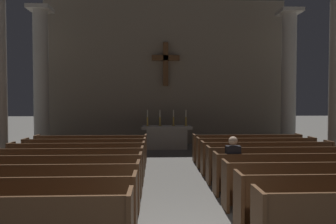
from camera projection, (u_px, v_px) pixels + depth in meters
The scene contains 22 objects.
pew_left_row_2 at pixel (17, 204), 4.93m from camera, with size 3.77×0.50×0.95m.
pew_left_row_3 at pixel (40, 187), 5.90m from camera, with size 3.77×0.50×0.95m.
pew_left_row_4 at pixel (56, 175), 6.86m from camera, with size 3.77×0.50×0.95m.
pew_left_row_5 at pixel (68, 166), 7.83m from camera, with size 3.77×0.50×0.95m.
pew_left_row_6 at pixel (78, 159), 8.80m from camera, with size 3.77×0.50×0.95m.
pew_left_row_7 at pixel (85, 153), 9.76m from camera, with size 3.77×0.50×0.95m.
pew_left_row_8 at pixel (92, 149), 10.73m from camera, with size 3.77×0.50×0.95m.
pew_right_row_3 at pixel (319, 184), 6.12m from camera, with size 3.77×0.50×0.95m.
pew_right_row_4 at pixel (297, 173), 7.09m from camera, with size 3.77×0.50×0.95m.
pew_right_row_5 at pixel (280, 164), 8.06m from camera, with size 3.77×0.50×0.95m.
pew_right_row_6 at pixel (266, 157), 9.02m from camera, with size 3.77×0.50×0.95m.
pew_right_row_7 at pixel (256, 152), 9.99m from camera, with size 3.77×0.50×0.95m.
pew_right_row_8 at pixel (247, 148), 10.95m from camera, with size 3.77×0.50×0.95m.
column_left_third at pixel (41, 81), 13.31m from camera, with size 0.94×0.94×6.10m.
column_right_third at pixel (289, 82), 13.76m from camera, with size 0.94×0.94×6.10m.
altar at pixel (167, 137), 13.82m from camera, with size 2.20×0.90×1.01m.
candlestick_outer_left at pixel (147, 121), 13.76m from camera, with size 0.16×0.16×0.71m.
candlestick_inner_left at pixel (160, 121), 13.78m from camera, with size 0.16×0.16×0.71m.
candlestick_inner_right at pixel (174, 121), 13.80m from camera, with size 0.16×0.16×0.71m.
candlestick_outer_right at pixel (186, 121), 13.83m from camera, with size 0.16×0.16×0.71m.
apse_with_cross at pixel (165, 72), 15.41m from camera, with size 11.74×0.50×7.06m.
lone_worshipper at pixel (232, 164), 7.06m from camera, with size 0.32×0.43×1.32m.
Camera 1 is at (-0.52, -4.05, 2.11)m, focal length 33.44 mm.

